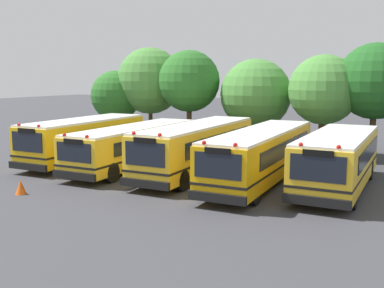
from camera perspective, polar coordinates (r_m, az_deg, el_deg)
name	(u,v)px	position (r m, az deg, el deg)	size (l,w,h in m)	color
ground_plane	(194,173)	(24.65, 0.29, -3.70)	(160.00, 160.00, 0.00)	#38383D
school_bus_0	(85,139)	(28.44, -13.30, 0.67)	(2.81, 9.32, 2.76)	yellow
school_bus_1	(135,145)	(26.28, -7.11, -0.07)	(2.75, 10.62, 2.51)	yellow
school_bus_2	(197,146)	(24.46, 0.65, -0.30)	(2.75, 10.72, 2.80)	yellow
school_bus_3	(262,153)	(22.72, 8.70, -1.18)	(2.75, 11.34, 2.72)	#EAA80C
school_bus_4	(338,159)	(22.12, 17.82, -1.76)	(2.75, 9.35, 2.71)	yellow
tree_0	(116,96)	(36.71, -9.49, 5.93)	(3.95, 3.95, 5.66)	#4C3823
tree_1	(149,82)	(36.17, -5.43, 7.78)	(5.17, 5.17, 7.43)	#4C3823
tree_2	(189,81)	(33.82, -0.32, 7.88)	(4.54, 4.54, 7.12)	#4C3823
tree_3	(254,93)	(32.81, 7.75, 6.36)	(5.04, 5.04, 6.44)	#4C3823
tree_4	(325,91)	(30.74, 16.36, 6.41)	(4.50, 4.50, 6.60)	#4C3823
tree_5	(372,81)	(30.76, 21.57, 7.33)	(4.88, 4.78, 7.29)	#4C3823
traffic_cone	(21,187)	(21.71, -20.65, -5.08)	(0.48, 0.48, 0.64)	#EA5914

